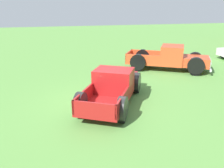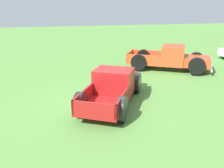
% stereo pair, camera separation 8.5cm
% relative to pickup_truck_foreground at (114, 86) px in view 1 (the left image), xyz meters
% --- Properties ---
extents(ground_plane, '(80.00, 80.00, 0.00)m').
position_rel_pickup_truck_foreground_xyz_m(ground_plane, '(0.11, -0.46, -0.70)').
color(ground_plane, '#5B9342').
extents(pickup_truck_foreground, '(5.00, 3.81, 1.47)m').
position_rel_pickup_truck_foreground_xyz_m(pickup_truck_foreground, '(0.00, 0.00, 0.00)').
color(pickup_truck_foreground, maroon).
rests_on(pickup_truck_foreground, ground_plane).
extents(pickup_truck_behind_left, '(4.26, 5.45, 1.60)m').
position_rel_pickup_truck_foreground_xyz_m(pickup_truck_behind_left, '(-4.16, 5.03, 0.07)').
color(pickup_truck_behind_left, '#D14723').
rests_on(pickup_truck_behind_left, ground_plane).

